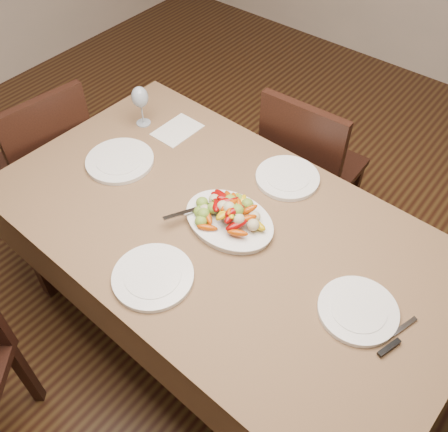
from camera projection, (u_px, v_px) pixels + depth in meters
floor at (160, 338)px, 2.41m from camera, size 6.00×6.00×0.00m
dining_table at (224, 284)px, 2.16m from camera, size 1.88×1.11×0.76m
chair_far at (314, 167)px, 2.53m from camera, size 0.44×0.44×0.95m
chair_left at (43, 162)px, 2.55m from camera, size 0.47×0.47×0.95m
serving_platter at (229, 222)px, 1.88m from camera, size 0.36×0.27×0.02m
roasted_vegetables at (229, 212)px, 1.84m from camera, size 0.30×0.21×0.09m
serving_spoon at (210, 212)px, 1.87m from camera, size 0.28×0.17×0.03m
plate_left at (120, 161)px, 2.12m from camera, size 0.29×0.29×0.02m
plate_right at (358, 310)px, 1.63m from camera, size 0.26×0.26×0.02m
plate_far at (287, 178)px, 2.05m from camera, size 0.26×0.26×0.02m
plate_near at (153, 277)px, 1.72m from camera, size 0.28×0.28×0.02m
wine_glass at (141, 105)px, 2.24m from camera, size 0.08×0.08×0.20m
menu_card at (177, 130)px, 2.28m from camera, size 0.16×0.21×0.00m
table_knife at (396, 338)px, 1.56m from camera, size 0.08×0.20×0.01m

